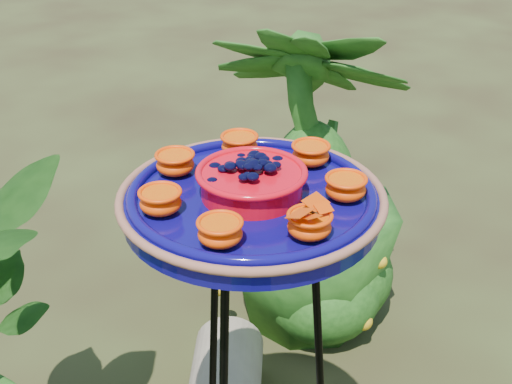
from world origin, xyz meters
The scene contains 3 objects.
tripod_stand centered at (-0.13, 0.13, 0.48)m, with size 0.36×0.36×0.80m.
feeder_dish centered at (-0.13, 0.13, 0.83)m, with size 0.50×0.50×0.10m.
shrub_back_right centered at (0.57, 0.47, 0.46)m, with size 0.52×0.52×0.92m, color #194512.
Camera 1 is at (-0.89, -0.46, 1.38)m, focal length 50.00 mm.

